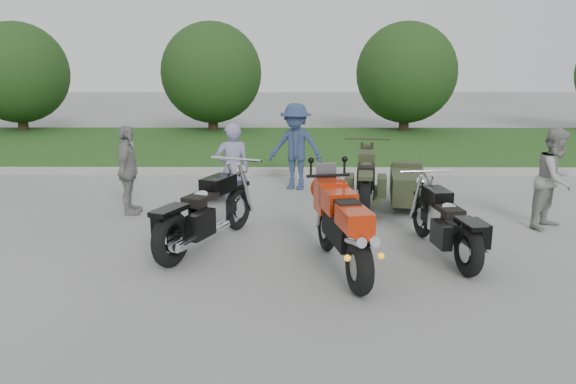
{
  "coord_description": "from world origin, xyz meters",
  "views": [
    {
      "loc": [
        -0.12,
        -7.09,
        2.68
      ],
      "look_at": [
        -0.17,
        0.83,
        0.8
      ],
      "focal_mm": 35.0,
      "sensor_mm": 36.0,
      "label": 1
    }
  ],
  "objects_px": {
    "person_back": "(128,170)",
    "cruiser_left": "(204,215)",
    "person_grey": "(555,179)",
    "person_denim": "(296,147)",
    "cruiser_right": "(447,226)",
    "sportbike_red": "(343,225)",
    "person_stripe": "(233,170)",
    "cruiser_sidecar": "(390,184)"
  },
  "relations": [
    {
      "from": "cruiser_left",
      "to": "person_denim",
      "type": "relative_size",
      "value": 1.33
    },
    {
      "from": "cruiser_right",
      "to": "person_back",
      "type": "distance_m",
      "value": 5.47
    },
    {
      "from": "cruiser_left",
      "to": "cruiser_right",
      "type": "bearing_deg",
      "value": 17.93
    },
    {
      "from": "sportbike_red",
      "to": "person_back",
      "type": "relative_size",
      "value": 1.43
    },
    {
      "from": "sportbike_red",
      "to": "person_grey",
      "type": "xyz_separation_m",
      "value": [
        3.58,
        1.98,
        0.18
      ]
    },
    {
      "from": "person_denim",
      "to": "person_back",
      "type": "height_order",
      "value": "person_denim"
    },
    {
      "from": "cruiser_right",
      "to": "person_grey",
      "type": "distance_m",
      "value": 2.54
    },
    {
      "from": "person_grey",
      "to": "person_back",
      "type": "distance_m",
      "value": 7.13
    },
    {
      "from": "cruiser_sidecar",
      "to": "person_stripe",
      "type": "xyz_separation_m",
      "value": [
        -2.83,
        -0.47,
        0.36
      ]
    },
    {
      "from": "cruiser_left",
      "to": "cruiser_right",
      "type": "relative_size",
      "value": 1.05
    },
    {
      "from": "cruiser_left",
      "to": "person_back",
      "type": "relative_size",
      "value": 1.53
    },
    {
      "from": "cruiser_sidecar",
      "to": "person_back",
      "type": "bearing_deg",
      "value": -167.05
    },
    {
      "from": "cruiser_sidecar",
      "to": "person_grey",
      "type": "xyz_separation_m",
      "value": [
        2.42,
        -1.19,
        0.36
      ]
    },
    {
      "from": "sportbike_red",
      "to": "cruiser_left",
      "type": "relative_size",
      "value": 0.93
    },
    {
      "from": "person_grey",
      "to": "person_denim",
      "type": "relative_size",
      "value": 0.9
    },
    {
      "from": "cruiser_sidecar",
      "to": "person_grey",
      "type": "bearing_deg",
      "value": -18.25
    },
    {
      "from": "person_stripe",
      "to": "cruiser_right",
      "type": "bearing_deg",
      "value": 134.02
    },
    {
      "from": "person_denim",
      "to": "person_back",
      "type": "distance_m",
      "value": 3.55
    },
    {
      "from": "sportbike_red",
      "to": "person_grey",
      "type": "distance_m",
      "value": 4.09
    },
    {
      "from": "sportbike_red",
      "to": "cruiser_left",
      "type": "distance_m",
      "value": 2.11
    },
    {
      "from": "sportbike_red",
      "to": "cruiser_sidecar",
      "type": "distance_m",
      "value": 3.38
    },
    {
      "from": "person_back",
      "to": "cruiser_left",
      "type": "bearing_deg",
      "value": -142.72
    },
    {
      "from": "person_back",
      "to": "cruiser_sidecar",
      "type": "bearing_deg",
      "value": -88.49
    },
    {
      "from": "person_stripe",
      "to": "person_denim",
      "type": "relative_size",
      "value": 0.9
    },
    {
      "from": "cruiser_left",
      "to": "person_grey",
      "type": "bearing_deg",
      "value": 34.65
    },
    {
      "from": "cruiser_right",
      "to": "person_back",
      "type": "height_order",
      "value": "person_back"
    },
    {
      "from": "cruiser_left",
      "to": "person_stripe",
      "type": "xyz_separation_m",
      "value": [
        0.24,
        1.8,
        0.31
      ]
    },
    {
      "from": "person_denim",
      "to": "person_back",
      "type": "bearing_deg",
      "value": -128.38
    },
    {
      "from": "cruiser_left",
      "to": "sportbike_red",
      "type": "bearing_deg",
      "value": -1.84
    },
    {
      "from": "person_denim",
      "to": "cruiser_left",
      "type": "bearing_deg",
      "value": -91.39
    },
    {
      "from": "cruiser_left",
      "to": "cruiser_sidecar",
      "type": "bearing_deg",
      "value": 60.05
    },
    {
      "from": "cruiser_right",
      "to": "person_grey",
      "type": "relative_size",
      "value": 1.41
    },
    {
      "from": "cruiser_right",
      "to": "person_stripe",
      "type": "relative_size",
      "value": 1.4
    },
    {
      "from": "cruiser_left",
      "to": "person_denim",
      "type": "distance_m",
      "value": 4.08
    },
    {
      "from": "sportbike_red",
      "to": "person_stripe",
      "type": "xyz_separation_m",
      "value": [
        -1.67,
        2.71,
        0.19
      ]
    },
    {
      "from": "cruiser_sidecar",
      "to": "person_back",
      "type": "distance_m",
      "value": 4.7
    },
    {
      "from": "cruiser_left",
      "to": "person_back",
      "type": "height_order",
      "value": "person_back"
    },
    {
      "from": "person_back",
      "to": "cruiser_right",
      "type": "bearing_deg",
      "value": -117.17
    },
    {
      "from": "person_stripe",
      "to": "person_back",
      "type": "bearing_deg",
      "value": -13.91
    },
    {
      "from": "sportbike_red",
      "to": "person_denim",
      "type": "relative_size",
      "value": 1.24
    },
    {
      "from": "cruiser_right",
      "to": "person_denim",
      "type": "relative_size",
      "value": 1.27
    },
    {
      "from": "person_grey",
      "to": "person_denim",
      "type": "height_order",
      "value": "person_denim"
    }
  ]
}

